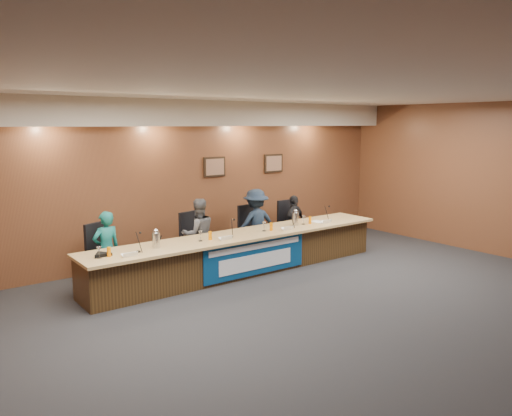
# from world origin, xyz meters

# --- Properties ---
(floor) EXTENTS (10.00, 10.00, 0.00)m
(floor) POSITION_xyz_m (0.00, 0.00, 0.00)
(floor) COLOR black
(floor) RESTS_ON ground
(ceiling) EXTENTS (10.00, 8.00, 0.04)m
(ceiling) POSITION_xyz_m (0.00, 0.00, 3.20)
(ceiling) COLOR silver
(ceiling) RESTS_ON wall_back
(wall_back) EXTENTS (10.00, 0.04, 3.20)m
(wall_back) POSITION_xyz_m (0.00, 4.00, 1.60)
(wall_back) COLOR brown
(wall_back) RESTS_ON floor
(wall_right) EXTENTS (0.04, 8.00, 3.20)m
(wall_right) POSITION_xyz_m (5.00, 0.00, 1.60)
(wall_right) COLOR brown
(wall_right) RESTS_ON floor
(soffit) EXTENTS (10.00, 0.50, 0.50)m
(soffit) POSITION_xyz_m (0.00, 3.75, 2.95)
(soffit) COLOR beige
(soffit) RESTS_ON wall_back
(dais_body) EXTENTS (6.00, 0.80, 0.70)m
(dais_body) POSITION_xyz_m (0.00, 2.40, 0.35)
(dais_body) COLOR #3B2712
(dais_body) RESTS_ON floor
(dais_top) EXTENTS (6.10, 0.95, 0.05)m
(dais_top) POSITION_xyz_m (0.00, 2.35, 0.72)
(dais_top) COLOR tan
(dais_top) RESTS_ON dais_body
(banner) EXTENTS (2.20, 0.02, 0.65)m
(banner) POSITION_xyz_m (0.00, 1.99, 0.38)
(banner) COLOR navy
(banner) RESTS_ON dais_body
(banner_text_upper) EXTENTS (2.00, 0.01, 0.10)m
(banner_text_upper) POSITION_xyz_m (0.00, 1.97, 0.58)
(banner_text_upper) COLOR silver
(banner_text_upper) RESTS_ON banner
(banner_text_lower) EXTENTS (1.60, 0.01, 0.28)m
(banner_text_lower) POSITION_xyz_m (0.00, 1.97, 0.30)
(banner_text_lower) COLOR silver
(banner_text_lower) RESTS_ON banner
(wall_photo_left) EXTENTS (0.52, 0.04, 0.42)m
(wall_photo_left) POSITION_xyz_m (0.40, 3.97, 1.85)
(wall_photo_left) COLOR black
(wall_photo_left) RESTS_ON wall_back
(wall_photo_right) EXTENTS (0.52, 0.04, 0.42)m
(wall_photo_right) POSITION_xyz_m (2.00, 3.97, 1.85)
(wall_photo_right) COLOR black
(wall_photo_right) RESTS_ON wall_back
(panelist_a) EXTENTS (0.50, 0.36, 1.31)m
(panelist_a) POSITION_xyz_m (-2.32, 3.09, 0.65)
(panelist_a) COLOR #115D59
(panelist_a) RESTS_ON floor
(panelist_b) EXTENTS (0.74, 0.63, 1.36)m
(panelist_b) POSITION_xyz_m (-0.53, 3.09, 0.68)
(panelist_b) COLOR #4E4E53
(panelist_b) RESTS_ON floor
(panelist_c) EXTENTS (0.97, 0.62, 1.43)m
(panelist_c) POSITION_xyz_m (0.83, 3.09, 0.72)
(panelist_c) COLOR #142133
(panelist_c) RESTS_ON floor
(panelist_d) EXTENTS (0.77, 0.50, 1.22)m
(panelist_d) POSITION_xyz_m (1.88, 3.09, 0.61)
(panelist_d) COLOR black
(panelist_d) RESTS_ON floor
(office_chair_a) EXTENTS (0.63, 0.63, 0.08)m
(office_chair_a) POSITION_xyz_m (-2.32, 3.19, 0.48)
(office_chair_a) COLOR black
(office_chair_a) RESTS_ON floor
(office_chair_b) EXTENTS (0.57, 0.57, 0.08)m
(office_chair_b) POSITION_xyz_m (-0.53, 3.19, 0.48)
(office_chair_b) COLOR black
(office_chair_b) RESTS_ON floor
(office_chair_c) EXTENTS (0.54, 0.54, 0.08)m
(office_chair_c) POSITION_xyz_m (0.83, 3.19, 0.48)
(office_chair_c) COLOR black
(office_chair_c) RESTS_ON floor
(office_chair_d) EXTENTS (0.51, 0.51, 0.08)m
(office_chair_d) POSITION_xyz_m (1.88, 3.19, 0.48)
(office_chair_d) COLOR black
(office_chair_d) RESTS_ON floor
(nameplate_a) EXTENTS (0.24, 0.08, 0.10)m
(nameplate_a) POSITION_xyz_m (-2.33, 2.06, 0.80)
(nameplate_a) COLOR white
(nameplate_a) RESTS_ON dais_top
(microphone_a) EXTENTS (0.07, 0.07, 0.02)m
(microphone_a) POSITION_xyz_m (-2.12, 2.26, 0.76)
(microphone_a) COLOR black
(microphone_a) RESTS_ON dais_top
(juice_glass_a) EXTENTS (0.06, 0.06, 0.15)m
(juice_glass_a) POSITION_xyz_m (-2.59, 2.27, 0.82)
(juice_glass_a) COLOR orange
(juice_glass_a) RESTS_ON dais_top
(water_glass_a) EXTENTS (0.08, 0.08, 0.18)m
(water_glass_a) POSITION_xyz_m (-2.74, 2.27, 0.84)
(water_glass_a) COLOR silver
(water_glass_a) RESTS_ON dais_top
(nameplate_b) EXTENTS (0.24, 0.08, 0.10)m
(nameplate_b) POSITION_xyz_m (-0.54, 2.12, 0.80)
(nameplate_b) COLOR white
(nameplate_b) RESTS_ON dais_top
(microphone_b) EXTENTS (0.07, 0.07, 0.02)m
(microphone_b) POSITION_xyz_m (-0.35, 2.26, 0.76)
(microphone_b) COLOR black
(microphone_b) RESTS_ON dais_top
(juice_glass_b) EXTENTS (0.06, 0.06, 0.15)m
(juice_glass_b) POSITION_xyz_m (-0.77, 2.30, 0.82)
(juice_glass_b) COLOR orange
(juice_glass_b) RESTS_ON dais_top
(water_glass_b) EXTENTS (0.08, 0.08, 0.18)m
(water_glass_b) POSITION_xyz_m (-0.95, 2.32, 0.84)
(water_glass_b) COLOR silver
(water_glass_b) RESTS_ON dais_top
(nameplate_c) EXTENTS (0.24, 0.08, 0.10)m
(nameplate_c) POSITION_xyz_m (0.86, 2.10, 0.80)
(nameplate_c) COLOR white
(nameplate_c) RESTS_ON dais_top
(microphone_c) EXTENTS (0.07, 0.07, 0.02)m
(microphone_c) POSITION_xyz_m (1.03, 2.23, 0.76)
(microphone_c) COLOR black
(microphone_c) RESTS_ON dais_top
(juice_glass_c) EXTENTS (0.06, 0.06, 0.15)m
(juice_glass_c) POSITION_xyz_m (0.57, 2.26, 0.82)
(juice_glass_c) COLOR orange
(juice_glass_c) RESTS_ON dais_top
(water_glass_c) EXTENTS (0.08, 0.08, 0.18)m
(water_glass_c) POSITION_xyz_m (0.42, 2.30, 0.84)
(water_glass_c) COLOR silver
(water_glass_c) RESTS_ON dais_top
(nameplate_d) EXTENTS (0.24, 0.08, 0.10)m
(nameplate_d) POSITION_xyz_m (1.92, 2.12, 0.80)
(nameplate_d) COLOR white
(nameplate_d) RESTS_ON dais_top
(microphone_d) EXTENTS (0.07, 0.07, 0.02)m
(microphone_d) POSITION_xyz_m (2.03, 2.28, 0.76)
(microphone_d) COLOR black
(microphone_d) RESTS_ON dais_top
(juice_glass_d) EXTENTS (0.06, 0.06, 0.15)m
(juice_glass_d) POSITION_xyz_m (1.59, 2.28, 0.82)
(juice_glass_d) COLOR orange
(juice_glass_d) RESTS_ON dais_top
(water_glass_d) EXTENTS (0.08, 0.08, 0.18)m
(water_glass_d) POSITION_xyz_m (1.44, 2.32, 0.84)
(water_glass_d) COLOR silver
(water_glass_d) RESTS_ON dais_top
(carafe_left) EXTENTS (0.12, 0.12, 0.25)m
(carafe_left) POSITION_xyz_m (-1.77, 2.34, 0.88)
(carafe_left) COLOR silver
(carafe_left) RESTS_ON dais_top
(carafe_right) EXTENTS (0.12, 0.12, 0.26)m
(carafe_right) POSITION_xyz_m (1.25, 2.35, 0.88)
(carafe_right) COLOR silver
(carafe_right) RESTS_ON dais_top
(speakerphone) EXTENTS (0.32, 0.32, 0.05)m
(speakerphone) POSITION_xyz_m (-2.66, 2.37, 0.78)
(speakerphone) COLOR black
(speakerphone) RESTS_ON dais_top
(paper_stack) EXTENTS (0.26, 0.33, 0.01)m
(paper_stack) POSITION_xyz_m (1.88, 2.33, 0.75)
(paper_stack) COLOR white
(paper_stack) RESTS_ON dais_top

